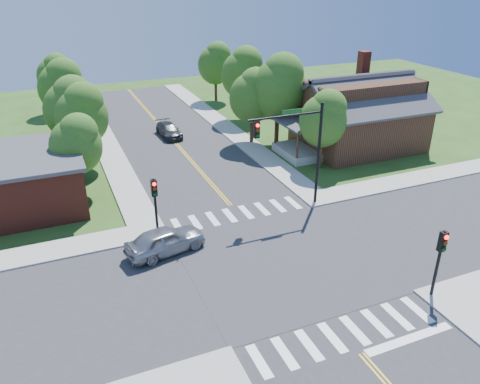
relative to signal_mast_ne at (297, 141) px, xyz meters
name	(u,v)px	position (x,y,z in m)	size (l,w,h in m)	color
ground	(280,263)	(-3.91, -5.59, -4.85)	(100.00, 100.00, 0.00)	#2E4816
road_ns	(280,262)	(-3.91, -5.59, -4.83)	(10.00, 90.00, 0.04)	#2D2D30
road_ew	(280,262)	(-3.91, -5.59, -4.83)	(90.00, 10.00, 0.04)	#2D2D30
intersection_patch	(280,263)	(-3.91, -5.59, -4.85)	(10.20, 10.20, 0.06)	#2D2D30
sidewalk_ne	(351,139)	(11.90, 10.23, -4.78)	(40.00, 40.00, 0.14)	#9E9B93
crosswalk_north	(238,214)	(-3.91, 0.61, -4.80)	(8.85, 2.00, 0.01)	white
crosswalk_south	(344,334)	(-3.91, -11.79, -4.80)	(8.85, 2.00, 0.01)	white
centerline	(280,262)	(-3.91, -5.59, -4.80)	(0.30, 90.00, 0.01)	yellow
stop_bar	(409,340)	(-1.41, -13.19, -4.85)	(4.60, 0.45, 0.09)	white
signal_mast_ne	(297,141)	(0.00, 0.00, 0.00)	(5.30, 0.42, 7.20)	black
signal_pole_se	(441,252)	(1.69, -11.21, -2.19)	(0.34, 0.42, 3.80)	black
signal_pole_nw	(155,197)	(-9.51, -0.01, -2.19)	(0.34, 0.42, 3.80)	black
house_ne	(359,111)	(11.19, 8.65, -1.52)	(13.05, 8.80, 7.11)	#311911
building_nw	(3,183)	(-18.11, 7.61, -2.97)	(10.40, 8.40, 3.73)	maroon
tree_e_a	(324,117)	(5.54, 5.49, -0.57)	(3.85, 3.65, 6.54)	#382314
tree_e_b	(280,86)	(4.80, 11.86, 0.68)	(4.97, 4.72, 8.44)	#382314
tree_e_c	(244,72)	(5.08, 20.52, 0.28)	(4.61, 4.38, 7.84)	#382314
tree_e_d	(216,62)	(5.16, 29.22, -0.15)	(4.22, 4.01, 7.17)	#382314
tree_w_a	(77,143)	(-13.04, 7.75, -0.85)	(3.59, 3.41, 6.11)	#382314
tree_w_b	(72,107)	(-12.67, 14.21, 0.02)	(4.37, 4.15, 7.43)	#382314
tree_w_c	(63,85)	(-12.82, 22.25, 0.08)	(4.42, 4.20, 7.52)	#382314
tree_w_d	(56,74)	(-13.00, 30.92, -0.47)	(3.94, 3.74, 6.70)	#382314
tree_house	(253,94)	(2.81, 13.16, -0.21)	(4.17, 3.96, 7.09)	#382314
tree_bldg	(82,113)	(-12.07, 12.86, -0.20)	(4.18, 3.97, 7.11)	#382314
car_silver	(165,241)	(-9.55, -2.09, -4.06)	(4.93, 2.82, 1.58)	#A2A5A9
car_dgrey	(169,131)	(-3.96, 17.98, -4.22)	(1.95, 4.39, 1.25)	#2C2E31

